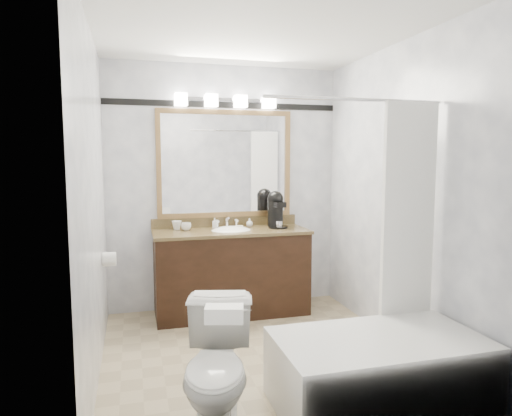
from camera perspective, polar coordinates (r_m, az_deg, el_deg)
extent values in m
cube|color=tan|center=(3.82, 0.29, -17.93)|extent=(2.40, 2.60, 0.01)
cube|color=white|center=(3.61, 0.31, 21.42)|extent=(2.40, 2.60, 0.01)
cube|color=white|center=(4.77, -3.90, 2.52)|extent=(2.40, 0.01, 2.50)
cube|color=white|center=(2.28, 9.10, -1.68)|extent=(2.40, 0.01, 2.50)
cube|color=white|center=(3.38, -19.77, 0.62)|extent=(0.01, 2.60, 2.50)
cube|color=white|center=(3.99, 17.21, 1.52)|extent=(0.01, 2.60, 2.50)
cube|color=black|center=(4.62, -3.11, -8.17)|extent=(1.50, 0.55, 0.82)
cube|color=olive|center=(4.53, -3.14, -2.96)|extent=(1.53, 0.58, 0.03)
cube|color=olive|center=(4.78, -3.82, -1.69)|extent=(1.53, 0.03, 0.10)
ellipsoid|color=white|center=(4.53, -3.14, -3.15)|extent=(0.44, 0.34, 0.14)
cube|color=olive|center=(4.75, -3.91, 11.86)|extent=(1.40, 0.04, 0.05)
cube|color=olive|center=(4.77, -3.81, -0.80)|extent=(1.40, 0.04, 0.05)
cube|color=olive|center=(4.65, -12.09, 5.38)|extent=(0.05, 0.04, 1.00)
cube|color=olive|center=(4.91, 3.92, 5.55)|extent=(0.05, 0.04, 1.00)
cube|color=white|center=(4.74, -3.87, 5.52)|extent=(1.30, 0.01, 1.00)
cube|color=silver|center=(4.76, -3.90, 13.37)|extent=(0.90, 0.05, 0.03)
cube|color=white|center=(4.64, -9.38, 13.24)|extent=(0.12, 0.12, 0.12)
cube|color=white|center=(4.68, -5.62, 13.23)|extent=(0.12, 0.12, 0.12)
cube|color=white|center=(4.74, -1.95, 13.17)|extent=(0.12, 0.12, 0.12)
cube|color=white|center=(4.82, 1.62, 13.06)|extent=(0.12, 0.12, 0.12)
cube|color=black|center=(4.78, -3.95, 12.74)|extent=(2.40, 0.01, 0.06)
cube|color=white|center=(3.14, 15.05, -19.13)|extent=(1.30, 0.72, 0.45)
cylinder|color=silver|center=(3.20, 12.44, 13.11)|extent=(1.30, 0.02, 0.02)
cube|color=white|center=(3.40, 18.49, -0.57)|extent=(0.40, 0.04, 1.55)
cylinder|color=white|center=(4.12, -17.86, -6.10)|extent=(0.11, 0.12, 0.12)
imported|color=white|center=(2.77, -4.85, -19.45)|extent=(0.56, 0.78, 0.72)
cube|color=white|center=(2.42, -3.99, -13.05)|extent=(0.22, 0.15, 0.08)
cylinder|color=black|center=(4.65, 2.78, -2.39)|extent=(0.19, 0.19, 0.02)
cylinder|color=black|center=(4.69, 2.43, -0.59)|extent=(0.16, 0.16, 0.28)
sphere|color=black|center=(4.68, 2.44, 1.12)|extent=(0.17, 0.17, 0.17)
cube|color=black|center=(4.60, 2.92, 0.43)|extent=(0.12, 0.12, 0.05)
cylinder|color=silver|center=(4.63, 2.91, -2.03)|extent=(0.06, 0.06, 0.06)
imported|color=white|center=(4.55, -8.72, -2.31)|extent=(0.10, 0.10, 0.08)
imported|color=white|center=(4.62, -9.88, -2.13)|extent=(0.10, 0.10, 0.09)
imported|color=white|center=(4.68, -5.17, -1.86)|extent=(0.06, 0.06, 0.10)
imported|color=white|center=(4.73, -0.82, -1.83)|extent=(0.08, 0.08, 0.09)
cube|color=beige|center=(4.67, -2.13, -2.35)|extent=(0.08, 0.06, 0.02)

